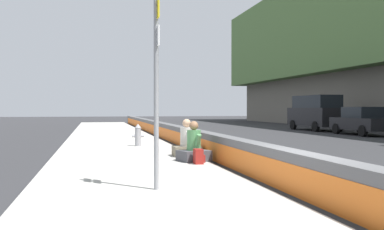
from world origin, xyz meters
name	(u,v)px	position (x,y,z in m)	size (l,w,h in m)	color
ground_plane	(297,198)	(0.00, 0.00, 0.00)	(160.00, 160.00, 0.00)	#2B2B2D
sidewalk_strip	(151,201)	(0.00, 2.65, 0.07)	(80.00, 4.40, 0.14)	#A8A59E
jersey_barrier	(297,175)	(0.00, 0.00, 0.42)	(76.00, 0.45, 0.85)	#545456
route_sign_post	(156,77)	(0.66, 2.47, 2.21)	(0.44, 0.09, 3.60)	gray
fire_hydrant	(138,135)	(10.02, 1.89, 0.59)	(0.26, 0.46, 0.88)	gray
seated_person_foreground	(194,149)	(4.74, 0.84, 0.49)	(0.89, 0.97, 1.13)	#424247
seated_person_middle	(187,144)	(6.07, 0.77, 0.50)	(0.74, 0.83, 1.16)	#706651
backpack	(199,157)	(4.10, 0.85, 0.33)	(0.32, 0.28, 0.40)	maroon
parked_car_fourth	(362,121)	(16.40, -12.26, 0.86)	(4.52, 2.00, 1.71)	black
parked_car_midline	(316,112)	(22.06, -12.24, 1.35)	(5.16, 2.23, 2.56)	black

